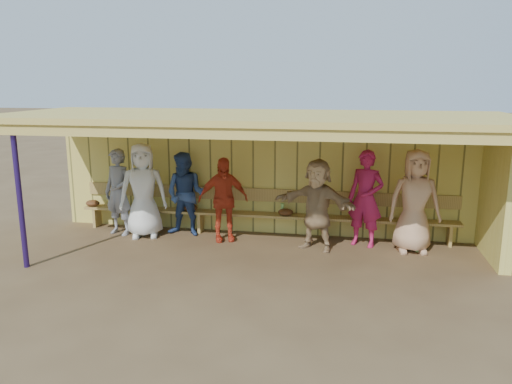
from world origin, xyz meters
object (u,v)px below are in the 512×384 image
(player_b, at_px, (143,190))
(player_f, at_px, (317,205))
(player_g, at_px, (366,199))
(player_c, at_px, (186,194))
(player_d, at_px, (223,199))
(bench, at_px, (263,209))
(player_a, at_px, (119,192))
(player_h, at_px, (415,201))

(player_b, distance_m, player_f, 3.44)
(player_f, height_order, player_g, player_g)
(player_g, bearing_deg, player_c, -160.53)
(player_d, relative_size, player_f, 0.97)
(player_d, distance_m, bench, 0.91)
(player_c, distance_m, player_g, 3.52)
(player_c, height_order, player_f, player_f)
(player_c, height_order, player_d, player_c)
(player_g, xyz_separation_m, bench, (-2.00, 0.34, -0.38))
(player_a, relative_size, bench, 0.23)
(player_c, distance_m, player_h, 4.38)
(player_f, distance_m, bench, 1.37)
(player_d, height_order, player_h, player_h)
(player_b, bearing_deg, player_f, -20.55)
(player_b, bearing_deg, player_h, -17.56)
(player_g, distance_m, player_h, 0.88)
(player_d, distance_m, player_h, 3.56)
(player_c, bearing_deg, player_a, -166.42)
(player_c, distance_m, bench, 1.58)
(player_a, distance_m, player_d, 2.16)
(player_a, xyz_separation_m, player_c, (1.34, 0.18, -0.03))
(player_a, bearing_deg, player_c, 24.18)
(player_d, height_order, player_g, player_g)
(player_h, bearing_deg, bench, 162.78)
(player_b, height_order, player_f, player_b)
(player_b, bearing_deg, player_d, -16.34)
(player_b, distance_m, player_d, 1.62)
(player_a, relative_size, player_d, 1.07)
(player_b, xyz_separation_m, player_g, (4.31, 0.20, -0.03))
(player_h, bearing_deg, player_c, 170.39)
(player_c, xyz_separation_m, player_g, (3.52, -0.04, 0.07))
(player_a, bearing_deg, player_d, 15.97)
(player_a, xyz_separation_m, player_g, (4.86, 0.15, 0.04))
(player_a, distance_m, player_b, 0.56)
(player_c, bearing_deg, bench, 17.22)
(player_d, xyz_separation_m, player_g, (2.70, 0.16, 0.09))
(player_g, bearing_deg, player_a, -158.21)
(player_b, xyz_separation_m, player_d, (1.61, 0.04, -0.12))
(player_a, height_order, player_h, player_h)
(player_d, xyz_separation_m, player_h, (3.55, -0.03, 0.12))
(player_h, distance_m, bench, 2.94)
(player_b, distance_m, bench, 2.41)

